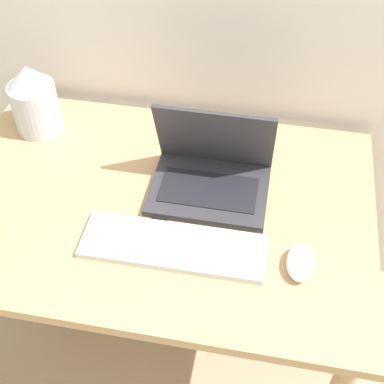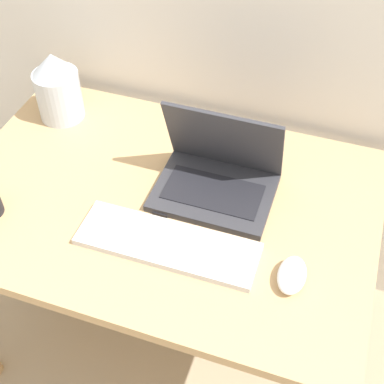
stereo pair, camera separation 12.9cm
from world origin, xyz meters
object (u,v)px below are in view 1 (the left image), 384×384
laptop (211,172)px  vase (34,99)px  keyboard (173,246)px  mp3_player (162,210)px  mouse (300,263)px

laptop → vase: size_ratio=1.43×
keyboard → vase: vase is taller
mp3_player → vase: bearing=148.9°
keyboard → laptop: bearing=76.6°
mouse → mp3_player: size_ratio=1.79×
keyboard → mp3_player: 0.13m
mouse → vase: size_ratio=0.51×
keyboard → vase: size_ratio=2.06×
keyboard → vase: 0.63m
vase → mp3_player: bearing=-31.1°
mouse → mp3_player: mouse is taller
laptop → mouse: (0.25, -0.23, -0.03)m
laptop → keyboard: laptop is taller
laptop → vase: bearing=164.9°
laptop → mp3_player: size_ratio=5.05×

